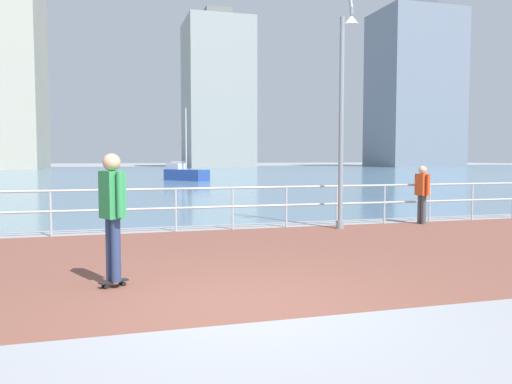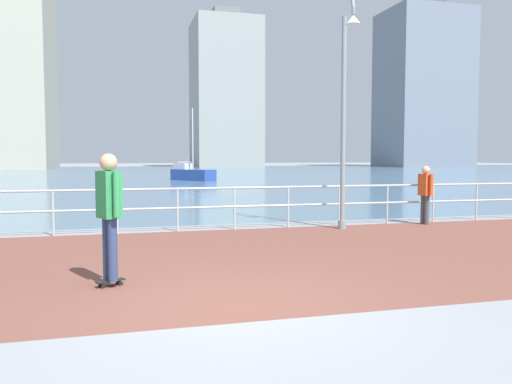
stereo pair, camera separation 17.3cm
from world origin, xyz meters
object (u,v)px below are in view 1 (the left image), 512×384
skateboarder (112,207)px  sailboat_red (185,174)px  bystander (422,190)px  lamppost (344,99)px

skateboarder → sailboat_red: sailboat_red is taller
bystander → sailboat_red: bearing=95.0°
lamppost → skateboarder: (-5.50, -4.31, -2.09)m
skateboarder → sailboat_red: 32.72m
bystander → lamppost: bearing=-170.9°
bystander → sailboat_red: 27.62m
lamppost → skateboarder: size_ratio=3.15×
lamppost → sailboat_red: 28.05m
lamppost → sailboat_red: lamppost is taller
lamppost → sailboat_red: size_ratio=1.05×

